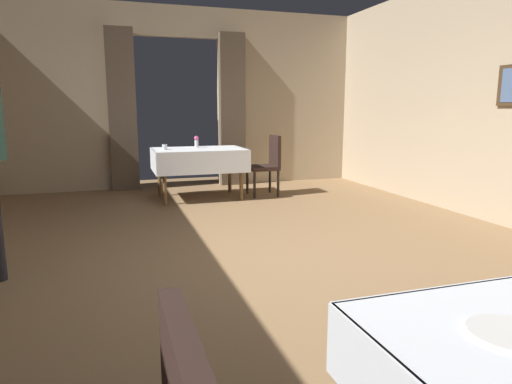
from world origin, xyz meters
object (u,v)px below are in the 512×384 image
object	(u,v)px
glass_mid_b	(165,147)
plate_near_b	(509,333)
chair_mid_right	(268,162)
flower_vase_mid	(196,141)
dining_table_mid	(199,156)

from	to	relation	value
glass_mid_b	plate_near_b	bearing A→B (deg)	-87.56
chair_mid_right	flower_vase_mid	xyz separation A→B (m)	(-1.06, 0.27, 0.33)
chair_mid_right	plate_near_b	xyz separation A→B (m)	(-1.32, -5.74, 0.24)
dining_table_mid	flower_vase_mid	bearing A→B (deg)	88.95
flower_vase_mid	chair_mid_right	bearing A→B (deg)	-14.29
dining_table_mid	plate_near_b	distance (m)	5.82
plate_near_b	flower_vase_mid	distance (m)	6.02
plate_near_b	glass_mid_b	bearing A→B (deg)	92.44
dining_table_mid	flower_vase_mid	xyz separation A→B (m)	(0.00, 0.20, 0.20)
chair_mid_right	flower_vase_mid	bearing A→B (deg)	165.71
flower_vase_mid	plate_near_b	bearing A→B (deg)	-92.52
chair_mid_right	glass_mid_b	bearing A→B (deg)	179.64
plate_near_b	flower_vase_mid	bearing A→B (deg)	87.48
chair_mid_right	dining_table_mid	bearing A→B (deg)	176.07
dining_table_mid	chair_mid_right	world-z (taller)	chair_mid_right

